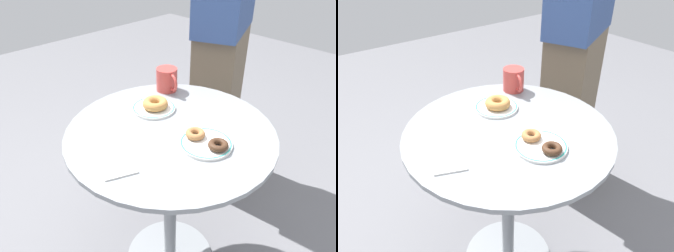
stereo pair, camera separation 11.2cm
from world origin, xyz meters
The scene contains 9 objects.
cafe_table centered at (0.00, 0.00, 0.52)m, with size 0.76×0.76×0.77m.
plate_left centered at (-0.15, 0.06, 0.78)m, with size 0.17×0.17×0.01m.
plate_right centered at (0.15, 0.02, 0.78)m, with size 0.18×0.18×0.01m.
donut_old_fashioned centered at (-0.14, 0.06, 0.80)m, with size 0.10×0.10×0.03m, color #BC7F42.
donut_chocolate centered at (0.20, 0.02, 0.79)m, with size 0.07×0.07×0.02m, color #422819.
donut_cinnamon centered at (0.10, 0.02, 0.79)m, with size 0.07×0.07×0.02m, color #A36B3D.
paper_napkin centered at (0.01, -0.25, 0.77)m, with size 0.14×0.10×0.01m, color white.
coffee_mug centered at (-0.23, 0.21, 0.82)m, with size 0.13×0.09×0.10m.
person_figure centered at (-0.29, 0.67, 0.87)m, with size 0.38×0.50×1.77m.
Camera 2 is at (0.74, -0.58, 1.40)m, focal length 33.38 mm.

